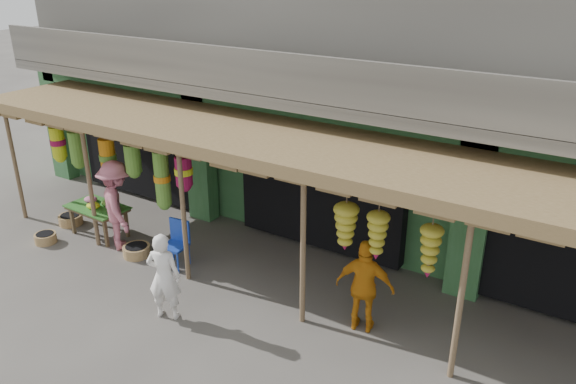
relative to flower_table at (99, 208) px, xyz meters
The scene contains 11 objects.
ground 4.34m from the flower_table, ahead, with size 80.00×80.00×0.00m, color #514C47.
building 6.93m from the flower_table, 47.68° to the left, with size 16.40×6.80×7.00m.
awning 4.63m from the flower_table, ahead, with size 14.00×2.70×2.79m.
flower_table is the anchor object (origin of this frame).
blue_chair 2.29m from the flower_table, ahead, with size 0.50×0.51×0.93m.
basket_left 1.15m from the flower_table, behind, with size 0.52×0.52×0.22m, color #8E6240.
basket_mid 1.45m from the flower_table, 10.78° to the right, with size 0.55×0.55×0.21m, color olive.
basket_right 1.26m from the flower_table, 129.35° to the right, with size 0.45×0.45×0.20m, color #996B47.
person_front 3.62m from the flower_table, 23.76° to the right, with size 0.57×0.37×1.55m, color white.
person_vendor 6.24m from the flower_table, ahead, with size 0.94×0.39×1.60m, color orange.
person_shopper 0.86m from the flower_table, 10.56° to the right, with size 1.22×0.70×1.89m, color #C16678.
Camera 1 is at (4.95, -6.91, 5.62)m, focal length 35.00 mm.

